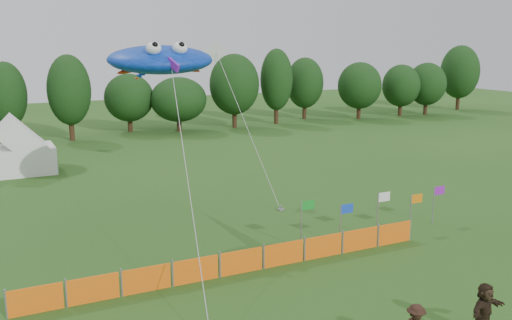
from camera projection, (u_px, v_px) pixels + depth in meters
name	position (u px, v px, depth m)	size (l,w,h in m)	color
treeline	(95.00, 95.00, 55.80)	(104.57, 8.78, 8.36)	#382314
tent_right	(21.00, 151.00, 41.01)	(4.51, 3.61, 3.18)	white
barrier_fence	(241.00, 262.00, 23.54)	(17.90, 0.06, 1.00)	orange
flag_row	(377.00, 209.00, 27.78)	(8.73, 0.62, 2.26)	gray
spectator_f	(484.00, 310.00, 18.41)	(1.72, 0.55, 1.85)	black
stingray_kite	(159.00, 60.00, 28.62)	(5.84, 20.03, 9.46)	blue
small_kite_white	(232.00, 89.00, 34.55)	(2.10, 6.47, 9.38)	silver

